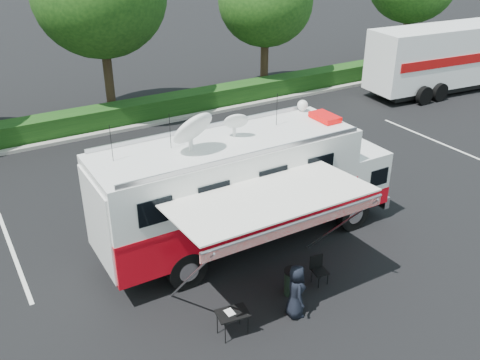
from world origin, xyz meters
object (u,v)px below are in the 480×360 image
(trash_bin, at_px, (293,282))
(semi_trailer, at_px, (462,55))
(command_truck, at_px, (246,187))
(folding_table, at_px, (232,314))

(trash_bin, bearing_deg, semi_trailer, 28.46)
(command_truck, height_order, semi_trailer, command_truck)
(trash_bin, xyz_separation_m, semi_trailer, (19.24, 10.42, 1.56))
(command_truck, xyz_separation_m, semi_trailer, (18.98, 7.58, 0.03))
(semi_trailer, bearing_deg, folding_table, -152.91)
(folding_table, bearing_deg, trash_bin, 13.52)
(semi_trailer, bearing_deg, trash_bin, -151.54)
(command_truck, relative_size, trash_bin, 12.41)
(folding_table, bearing_deg, command_truck, 54.30)
(folding_table, xyz_separation_m, trash_bin, (2.16, 0.52, -0.23))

